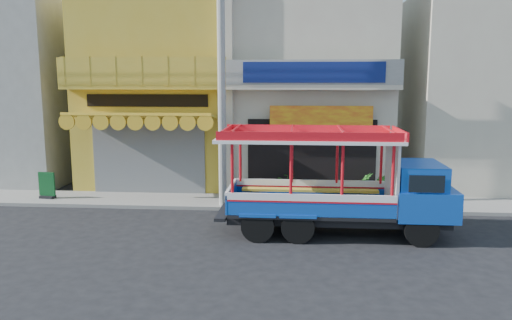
{
  "coord_description": "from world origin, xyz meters",
  "views": [
    {
      "loc": [
        1.4,
        -12.93,
        4.3
      ],
      "look_at": [
        0.18,
        2.5,
        1.8
      ],
      "focal_mm": 35.0,
      "sensor_mm": 36.0,
      "label": 1
    }
  ],
  "objects_px": {
    "utility_pole": "(226,57)",
    "potted_plant_b": "(384,190)",
    "potted_plant_c": "(367,186)",
    "songthaew_truck": "(353,185)",
    "green_sign": "(47,187)",
    "potted_plant_a": "(283,185)"
  },
  "relations": [
    {
      "from": "potted_plant_a",
      "to": "potted_plant_b",
      "type": "height_order",
      "value": "potted_plant_b"
    },
    {
      "from": "potted_plant_c",
      "to": "green_sign",
      "type": "bearing_deg",
      "value": -86.92
    },
    {
      "from": "utility_pole",
      "to": "green_sign",
      "type": "height_order",
      "value": "utility_pole"
    },
    {
      "from": "songthaew_truck",
      "to": "green_sign",
      "type": "height_order",
      "value": "songthaew_truck"
    },
    {
      "from": "potted_plant_b",
      "to": "potted_plant_a",
      "type": "bearing_deg",
      "value": 17.52
    },
    {
      "from": "green_sign",
      "to": "potted_plant_a",
      "type": "relative_size",
      "value": 1.05
    },
    {
      "from": "songthaew_truck",
      "to": "potted_plant_a",
      "type": "distance_m",
      "value": 4.46
    },
    {
      "from": "potted_plant_a",
      "to": "potted_plant_b",
      "type": "relative_size",
      "value": 0.96
    },
    {
      "from": "songthaew_truck",
      "to": "green_sign",
      "type": "bearing_deg",
      "value": 163.51
    },
    {
      "from": "green_sign",
      "to": "potted_plant_b",
      "type": "bearing_deg",
      "value": 0.96
    },
    {
      "from": "utility_pole",
      "to": "green_sign",
      "type": "relative_size",
      "value": 29.78
    },
    {
      "from": "utility_pole",
      "to": "songthaew_truck",
      "type": "distance_m",
      "value": 5.88
    },
    {
      "from": "utility_pole",
      "to": "songthaew_truck",
      "type": "bearing_deg",
      "value": -33.86
    },
    {
      "from": "songthaew_truck",
      "to": "green_sign",
      "type": "xyz_separation_m",
      "value": [
        -10.4,
        3.08,
        -0.92
      ]
    },
    {
      "from": "utility_pole",
      "to": "potted_plant_b",
      "type": "bearing_deg",
      "value": 7.33
    },
    {
      "from": "green_sign",
      "to": "potted_plant_b",
      "type": "xyz_separation_m",
      "value": [
        11.84,
        0.2,
        0.07
      ]
    },
    {
      "from": "potted_plant_c",
      "to": "potted_plant_a",
      "type": "bearing_deg",
      "value": -91.07
    },
    {
      "from": "songthaew_truck",
      "to": "potted_plant_c",
      "type": "bearing_deg",
      "value": 76.15
    },
    {
      "from": "utility_pole",
      "to": "potted_plant_c",
      "type": "relative_size",
      "value": 29.9
    },
    {
      "from": "songthaew_truck",
      "to": "potted_plant_b",
      "type": "bearing_deg",
      "value": 66.19
    },
    {
      "from": "songthaew_truck",
      "to": "potted_plant_b",
      "type": "relative_size",
      "value": 6.85
    },
    {
      "from": "green_sign",
      "to": "potted_plant_a",
      "type": "distance_m",
      "value": 8.4
    }
  ]
}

